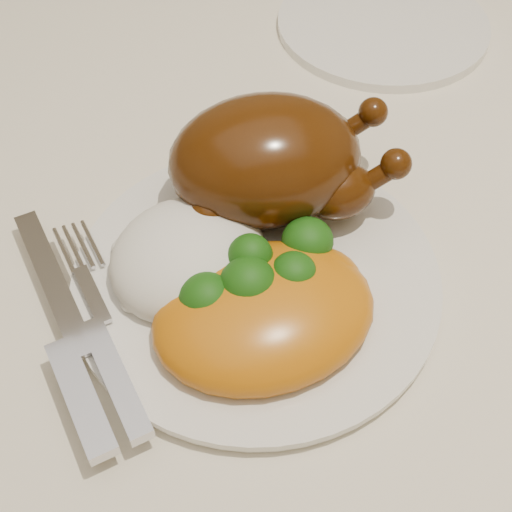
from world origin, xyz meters
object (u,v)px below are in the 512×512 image
object	(u,v)px
side_plate	(383,24)
roast_chicken	(271,160)
dining_table	(262,243)
dinner_plate	(256,279)

from	to	relation	value
side_plate	roast_chicken	bearing A→B (deg)	-135.43
dining_table	dinner_plate	distance (m)	0.17
dining_table	roast_chicken	size ratio (longest dim) A/B	9.08
dinner_plate	side_plate	distance (m)	0.33
dinner_plate	side_plate	world-z (taller)	dinner_plate
dining_table	roast_chicken	xyz separation A→B (m)	(-0.02, -0.05, 0.15)
dining_table	side_plate	size ratio (longest dim) A/B	7.87
dining_table	dinner_plate	bearing A→B (deg)	-113.30
dining_table	side_plate	world-z (taller)	side_plate
dining_table	dinner_plate	world-z (taller)	dinner_plate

